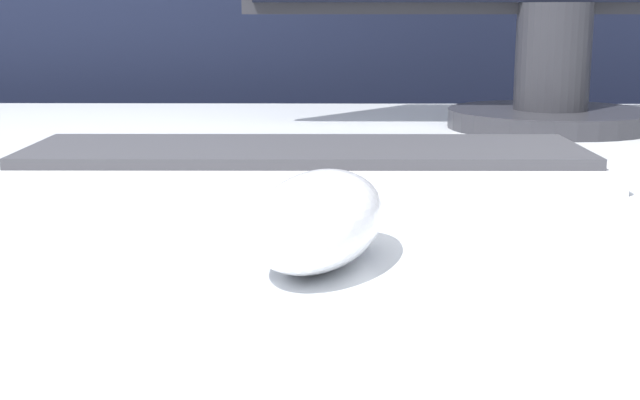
% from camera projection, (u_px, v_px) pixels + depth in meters
% --- Properties ---
extents(partition_panel, '(5.00, 0.03, 1.25)m').
position_uv_depth(partition_panel, '(377.00, 156.00, 1.36)').
color(partition_panel, black).
rests_on(partition_panel, ground_plane).
extents(computer_mouse_near, '(0.09, 0.13, 0.05)m').
position_uv_depth(computer_mouse_near, '(319.00, 219.00, 0.43)').
color(computer_mouse_near, white).
rests_on(computer_mouse_near, desk).
extents(keyboard, '(0.44, 0.15, 0.02)m').
position_uv_depth(keyboard, '(305.00, 162.00, 0.66)').
color(keyboard, silver).
rests_on(keyboard, desk).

